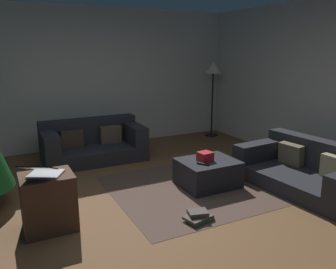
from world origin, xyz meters
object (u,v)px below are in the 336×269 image
(couch_right, at_px, (307,170))
(ottoman, at_px, (208,173))
(gift_box, at_px, (205,156))
(book_stack, at_px, (199,216))
(couch_left, at_px, (93,144))
(tv_remote, at_px, (203,164))
(side_table, at_px, (48,202))
(laptop, at_px, (43,172))
(corner_lamp, at_px, (213,73))

(couch_right, height_order, ottoman, couch_right)
(gift_box, height_order, book_stack, gift_box)
(couch_left, distance_m, ottoman, 2.17)
(ottoman, relative_size, tv_remote, 4.76)
(side_table, relative_size, laptop, 1.13)
(tv_remote, distance_m, side_table, 1.96)
(couch_right, relative_size, ottoman, 2.34)
(gift_box, xyz_separation_m, book_stack, (-0.60, -0.81, -0.37))
(gift_box, relative_size, tv_remote, 1.14)
(ottoman, bearing_deg, book_stack, -128.77)
(couch_right, bearing_deg, ottoman, 56.88)
(tv_remote, height_order, side_table, side_table)
(side_table, bearing_deg, couch_left, 64.13)
(tv_remote, relative_size, corner_lamp, 0.10)
(gift_box, height_order, tv_remote, gift_box)
(couch_left, relative_size, laptop, 3.15)
(couch_right, bearing_deg, book_stack, 90.60)
(tv_remote, distance_m, corner_lamp, 3.21)
(couch_left, bearing_deg, couch_right, 132.61)
(book_stack, bearing_deg, ottoman, 51.23)
(gift_box, bearing_deg, laptop, -172.12)
(ottoman, bearing_deg, tv_remote, -143.37)
(couch_left, distance_m, book_stack, 2.72)
(gift_box, height_order, side_table, side_table)
(book_stack, height_order, corner_lamp, corner_lamp)
(couch_right, xyz_separation_m, laptop, (-3.33, 0.36, 0.42))
(ottoman, height_order, side_table, side_table)
(ottoman, height_order, tv_remote, tv_remote)
(couch_left, height_order, corner_lamp, corner_lamp)
(side_table, bearing_deg, corner_lamp, 34.38)
(couch_right, height_order, tv_remote, couch_right)
(couch_left, height_order, book_stack, couch_left)
(ottoman, distance_m, book_stack, 1.04)
(tv_remote, height_order, book_stack, tv_remote)
(tv_remote, xyz_separation_m, book_stack, (-0.49, -0.69, -0.32))
(tv_remote, distance_m, laptop, 2.02)
(tv_remote, bearing_deg, side_table, 151.47)
(couch_left, relative_size, side_table, 2.79)
(couch_right, bearing_deg, side_table, 78.50)
(laptop, xyz_separation_m, corner_lamp, (3.80, 2.64, 0.69))
(tv_remote, bearing_deg, ottoman, 4.76)
(couch_left, height_order, laptop, laptop)
(couch_right, relative_size, book_stack, 5.22)
(couch_left, relative_size, couch_right, 0.93)
(ottoman, xyz_separation_m, book_stack, (-0.65, -0.81, -0.13))
(corner_lamp, bearing_deg, ottoman, -125.11)
(ottoman, bearing_deg, couch_right, -28.85)
(tv_remote, bearing_deg, corner_lamp, 21.86)
(laptop, distance_m, corner_lamp, 4.68)
(ottoman, distance_m, gift_box, 0.25)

